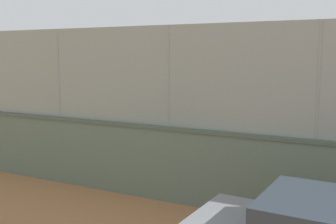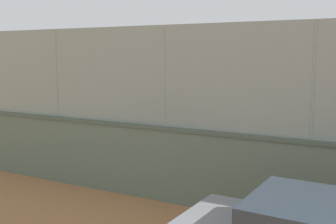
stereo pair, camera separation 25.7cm
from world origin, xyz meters
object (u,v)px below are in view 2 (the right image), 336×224
object	(u,v)px
spare_ball_by_wall	(241,193)
sports_ball	(117,97)
player_near_wall_returning	(279,119)
player_baseline_waiting	(207,132)
player_foreground_swinging	(122,98)

from	to	relation	value
spare_ball_by_wall	sports_ball	bearing A→B (deg)	-42.25
sports_ball	player_near_wall_returning	bearing A→B (deg)	171.94
player_baseline_waiting	spare_ball_by_wall	xyz separation A→B (m)	(-1.99, 2.81, -0.91)
sports_ball	player_baseline_waiting	bearing A→B (deg)	142.55
player_near_wall_returning	player_foreground_swinging	bearing A→B (deg)	-19.41
player_foreground_swinging	player_near_wall_returning	size ratio (longest dim) A/B	1.08
player_baseline_waiting	spare_ball_by_wall	world-z (taller)	player_baseline_waiting
sports_ball	spare_ball_by_wall	size ratio (longest dim) A/B	2.35
player_baseline_waiting	player_near_wall_returning	bearing A→B (deg)	-109.51
player_baseline_waiting	sports_ball	xyz separation A→B (m)	(7.03, -5.39, 0.37)
sports_ball	player_foreground_swinging	bearing A→B (deg)	-63.39
player_near_wall_returning	spare_ball_by_wall	xyz separation A→B (m)	(-0.51, 6.99, -0.85)
player_near_wall_returning	player_baseline_waiting	distance (m)	4.44
player_near_wall_returning	spare_ball_by_wall	distance (m)	7.06
player_foreground_swinging	spare_ball_by_wall	size ratio (longest dim) A/B	17.44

